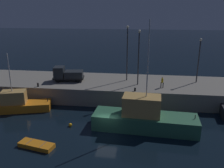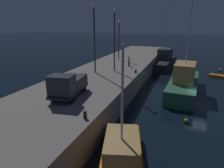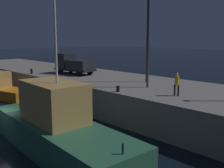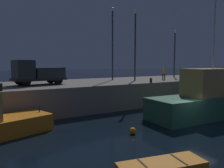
{
  "view_description": "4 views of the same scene",
  "coord_description": "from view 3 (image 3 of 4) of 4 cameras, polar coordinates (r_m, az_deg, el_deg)",
  "views": [
    {
      "loc": [
        3.98,
        -25.32,
        14.45
      ],
      "look_at": [
        -0.91,
        12.45,
        2.42
      ],
      "focal_mm": 37.95,
      "sensor_mm": 36.0,
      "label": 1
    },
    {
      "loc": [
        -24.76,
        1.98,
        9.7
      ],
      "look_at": [
        0.42,
        11.17,
        1.54
      ],
      "focal_mm": 32.53,
      "sensor_mm": 36.0,
      "label": 2
    },
    {
      "loc": [
        18.38,
        -6.54,
        7.03
      ],
      "look_at": [
        -2.89,
        13.47,
        2.03
      ],
      "focal_mm": 42.94,
      "sensor_mm": 36.0,
      "label": 3
    },
    {
      "loc": [
        -14.14,
        -10.9,
        4.86
      ],
      "look_at": [
        1.21,
        13.89,
        2.2
      ],
      "focal_mm": 36.15,
      "sensor_mm": 36.0,
      "label": 4
    }
  ],
  "objects": [
    {
      "name": "ground_plane",
      "position": [
        20.73,
        -22.61,
        -10.88
      ],
      "size": [
        320.0,
        320.0,
        0.0
      ],
      "primitive_type": "plane",
      "color": "black"
    },
    {
      "name": "pier_quay",
      "position": [
        27.51,
        3.61,
        -2.21
      ],
      "size": [
        74.3,
        10.32,
        2.71
      ],
      "color": "gray",
      "rests_on": "ground"
    },
    {
      "name": "fishing_trawler_red",
      "position": [
        17.14,
        -11.56,
        -9.23
      ],
      "size": [
        13.12,
        4.38,
        13.45
      ],
      "color": "#2D6647",
      "rests_on": "ground"
    },
    {
      "name": "lamp_post_west",
      "position": [
        26.75,
        7.59,
        11.76
      ],
      "size": [
        0.44,
        0.44,
        9.25
      ],
      "color": "#38383D",
      "rests_on": "pier_quay"
    },
    {
      "name": "lamp_post_east",
      "position": [
        23.76,
        7.79,
        11.45
      ],
      "size": [
        0.44,
        0.44,
        8.78
      ],
      "color": "#38383D",
      "rests_on": "pier_quay"
    },
    {
      "name": "utility_truck",
      "position": [
        33.13,
        -8.2,
        4.23
      ],
      "size": [
        5.44,
        2.87,
        2.48
      ],
      "color": "black",
      "rests_on": "pier_quay"
    },
    {
      "name": "dockworker",
      "position": [
        20.78,
        13.62,
        0.23
      ],
      "size": [
        0.47,
        0.33,
        1.75
      ],
      "color": "black",
      "rests_on": "pier_quay"
    },
    {
      "name": "bollard_west",
      "position": [
        21.83,
        1.27,
        -1.04
      ],
      "size": [
        0.28,
        0.28,
        0.5
      ],
      "primitive_type": "cylinder",
      "color": "black",
      "rests_on": "pier_quay"
    },
    {
      "name": "bollard_central",
      "position": [
        34.5,
        -16.76,
        2.6
      ],
      "size": [
        0.28,
        0.28,
        0.59
      ],
      "primitive_type": "cylinder",
      "color": "black",
      "rests_on": "pier_quay"
    }
  ]
}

